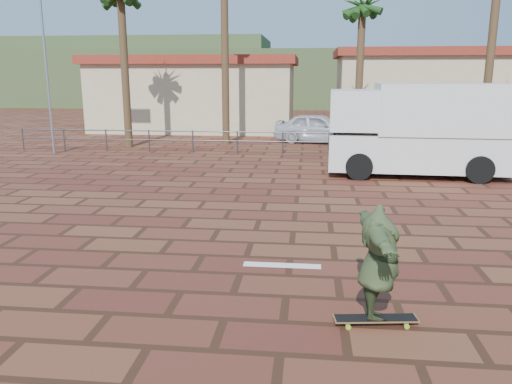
% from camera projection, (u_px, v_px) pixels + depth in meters
% --- Properties ---
extents(ground, '(120.00, 120.00, 0.00)m').
position_uv_depth(ground, '(251.00, 243.00, 10.25)').
color(ground, brown).
rests_on(ground, ground).
extents(paint_stripe, '(1.40, 0.22, 0.01)m').
position_uv_depth(paint_stripe, '(282.00, 265.00, 9.01)').
color(paint_stripe, white).
rests_on(paint_stripe, ground).
extents(guardrail, '(24.06, 0.06, 1.00)m').
position_uv_depth(guardrail, '(283.00, 139.00, 21.72)').
color(guardrail, '#47494F').
rests_on(guardrail, ground).
extents(flagpole, '(1.30, 0.10, 8.00)m').
position_uv_depth(flagpole, '(47.00, 44.00, 20.86)').
color(flagpole, gray).
rests_on(flagpole, ground).
extents(palm_center, '(2.40, 2.40, 7.75)m').
position_uv_depth(palm_center, '(362.00, 10.00, 23.46)').
color(palm_center, brown).
rests_on(palm_center, ground).
extents(building_west, '(12.60, 7.60, 4.50)m').
position_uv_depth(building_west, '(197.00, 93.00, 31.65)').
color(building_west, beige).
rests_on(building_west, ground).
extents(building_east, '(10.60, 6.60, 5.00)m').
position_uv_depth(building_east, '(417.00, 89.00, 32.10)').
color(building_east, beige).
rests_on(building_east, ground).
extents(hill_front, '(70.00, 18.00, 6.00)m').
position_uv_depth(hill_front, '(300.00, 79.00, 57.99)').
color(hill_front, '#384C28').
rests_on(hill_front, ground).
extents(hill_back, '(35.00, 14.00, 8.00)m').
position_uv_depth(hill_back, '(134.00, 71.00, 65.84)').
color(hill_back, '#384C28').
rests_on(hill_back, ground).
extents(longboard, '(1.18, 0.40, 0.11)m').
position_uv_depth(longboard, '(376.00, 319.00, 6.83)').
color(longboard, olive).
rests_on(longboard, ground).
extents(skateboarder, '(0.65, 2.00, 1.61)m').
position_uv_depth(skateboarder, '(379.00, 262.00, 6.65)').
color(skateboarder, '#334123').
rests_on(skateboarder, longboard).
extents(campervan, '(6.07, 2.82, 3.10)m').
position_uv_depth(campervan, '(420.00, 128.00, 16.94)').
color(campervan, silver).
rests_on(campervan, ground).
extents(car_silver, '(4.70, 2.67, 1.51)m').
position_uv_depth(car_silver, '(318.00, 128.00, 25.41)').
color(car_silver, silver).
rests_on(car_silver, ground).
extents(car_white, '(4.73, 3.21, 1.47)m').
position_uv_depth(car_white, '(409.00, 130.00, 24.62)').
color(car_white, white).
rests_on(car_white, ground).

